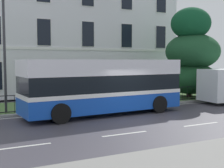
# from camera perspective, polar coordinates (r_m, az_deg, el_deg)

# --- Properties ---
(ground_plane) EXTENTS (60.00, 56.00, 0.18)m
(ground_plane) POSITION_cam_1_polar(r_m,az_deg,el_deg) (15.38, 4.16, -6.55)
(ground_plane) COLOR #413E47
(georgian_townhouse) EXTENTS (17.84, 10.16, 12.34)m
(georgian_townhouse) POSITION_cam_1_polar(r_m,az_deg,el_deg) (28.92, -8.41, 11.18)
(georgian_townhouse) COLOR silver
(georgian_townhouse) RESTS_ON ground_plane
(iron_verge_railing) EXTENTS (18.61, 0.04, 0.97)m
(iron_verge_railing) POSITION_cam_1_polar(r_m,az_deg,el_deg) (18.95, 2.05, -2.49)
(iron_verge_railing) COLOR black
(iron_verge_railing) RESTS_ON ground_plane
(evergreen_tree) EXTENTS (4.31, 4.38, 6.78)m
(evergreen_tree) POSITION_cam_1_polar(r_m,az_deg,el_deg) (23.89, 14.84, 4.95)
(evergreen_tree) COLOR #423328
(evergreen_tree) RESTS_ON ground_plane
(single_decker_bus) EXTENTS (8.98, 3.04, 2.97)m
(single_decker_bus) POSITION_cam_1_polar(r_m,az_deg,el_deg) (16.25, -1.57, -0.30)
(single_decker_bus) COLOR #1448B9
(single_decker_bus) RESTS_ON ground_plane
(street_lamp_post) EXTENTS (0.36, 0.24, 7.45)m
(street_lamp_post) POSITION_cam_1_polar(r_m,az_deg,el_deg) (17.22, -19.80, 8.97)
(street_lamp_post) COLOR #333338
(street_lamp_post) RESTS_ON ground_plane
(litter_bin) EXTENTS (0.48, 0.48, 1.13)m
(litter_bin) POSITION_cam_1_polar(r_m,az_deg,el_deg) (17.73, -13.21, -2.87)
(litter_bin) COLOR black
(litter_bin) RESTS_ON ground_plane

